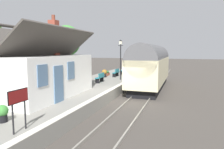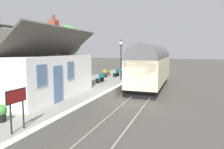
% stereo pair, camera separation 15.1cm
% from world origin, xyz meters
% --- Properties ---
extents(ground_plane, '(160.00, 160.00, 0.00)m').
position_xyz_m(ground_plane, '(0.00, 0.00, 0.00)').
color(ground_plane, '#423D38').
extents(platform, '(32.00, 5.24, 0.81)m').
position_xyz_m(platform, '(0.00, 3.62, 0.40)').
color(platform, gray).
rests_on(platform, ground).
extents(platform_edge_coping, '(32.00, 0.36, 0.02)m').
position_xyz_m(platform_edge_coping, '(0.00, 1.18, 0.81)').
color(platform_edge_coping, beige).
rests_on(platform_edge_coping, platform).
extents(rail_near, '(52.00, 0.08, 0.14)m').
position_xyz_m(rail_near, '(0.00, -1.62, 0.07)').
color(rail_near, gray).
rests_on(rail_near, ground).
extents(rail_far, '(52.00, 0.08, 0.14)m').
position_xyz_m(rail_far, '(0.00, -0.18, 0.07)').
color(rail_far, gray).
rests_on(rail_far, ground).
extents(train, '(10.99, 2.73, 4.32)m').
position_xyz_m(train, '(5.24, -0.90, 2.22)').
color(train, black).
rests_on(train, ground).
extents(station_building, '(7.51, 4.24, 5.39)m').
position_xyz_m(station_building, '(-4.26, 4.72, 2.26)').
color(station_building, white).
rests_on(station_building, platform).
extents(bench_by_lamp, '(1.41, 0.47, 0.88)m').
position_xyz_m(bench_by_lamp, '(9.43, 3.10, 1.28)').
color(bench_by_lamp, '#26727F').
rests_on(bench_by_lamp, platform).
extents(bench_platform_end, '(1.41, 0.46, 0.88)m').
position_xyz_m(bench_platform_end, '(2.26, 3.25, 1.28)').
color(bench_platform_end, '#26727F').
rests_on(bench_platform_end, platform).
extents(bench_mid_platform, '(1.40, 0.44, 0.88)m').
position_xyz_m(bench_mid_platform, '(6.82, 3.18, 1.28)').
color(bench_mid_platform, '#26727F').
rests_on(bench_mid_platform, platform).
extents(planter_under_sign, '(0.58, 0.58, 0.86)m').
position_xyz_m(planter_under_sign, '(5.88, 4.23, 1.28)').
color(planter_under_sign, black).
rests_on(planter_under_sign, platform).
extents(planter_edge_far, '(0.51, 0.51, 0.73)m').
position_xyz_m(planter_edge_far, '(-8.98, 3.07, 1.20)').
color(planter_edge_far, black).
rests_on(planter_edge_far, platform).
extents(planter_bench_left, '(1.07, 0.32, 0.56)m').
position_xyz_m(planter_bench_left, '(7.38, 4.46, 1.07)').
color(planter_bench_left, '#9E5138').
rests_on(planter_bench_left, platform).
extents(lamp_post_platform, '(0.32, 0.50, 3.99)m').
position_xyz_m(lamp_post_platform, '(4.49, 1.97, 3.56)').
color(lamp_post_platform, black).
rests_on(lamp_post_platform, platform).
extents(station_sign_board, '(0.96, 0.06, 1.57)m').
position_xyz_m(station_sign_board, '(-9.55, 1.63, 1.99)').
color(station_sign_board, black).
rests_on(station_sign_board, platform).
extents(tree_far_left, '(2.96, 3.09, 6.51)m').
position_xyz_m(tree_far_left, '(5.14, 8.40, 4.76)').
color(tree_far_left, '#4C3828').
rests_on(tree_far_left, ground).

